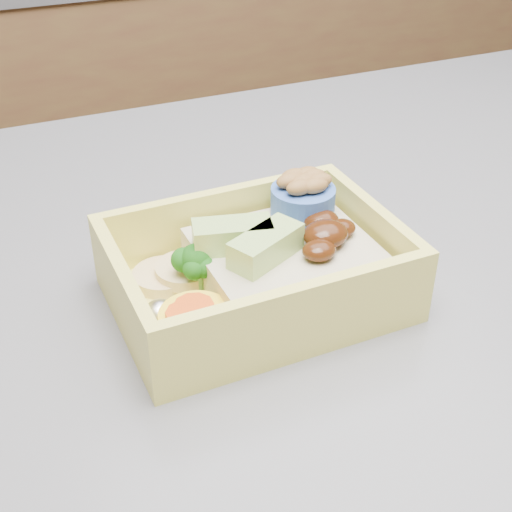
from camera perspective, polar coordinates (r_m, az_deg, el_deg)
name	(u,v)px	position (r m, az deg, el deg)	size (l,w,h in m)	color
bento_box	(263,267)	(0.49, 0.59, -0.89)	(0.20, 0.14, 0.07)	#E9E060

